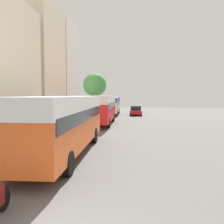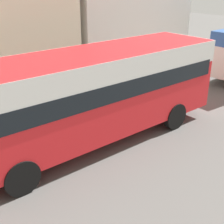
# 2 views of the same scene
# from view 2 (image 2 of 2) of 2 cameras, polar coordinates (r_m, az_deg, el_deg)

# --- Properties ---
(bus_following) EXTENTS (2.54, 9.85, 3.10)m
(bus_following) POSITION_cam_2_polar(r_m,az_deg,el_deg) (10.10, -4.15, 4.63)
(bus_following) COLOR red
(bus_following) RESTS_ON ground_plane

